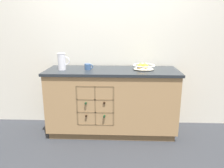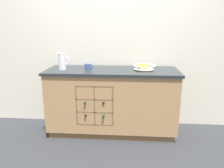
{
  "view_description": "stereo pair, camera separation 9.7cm",
  "coord_description": "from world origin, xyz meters",
  "views": [
    {
      "loc": [
        0.12,
        -2.85,
        1.45
      ],
      "look_at": [
        0.0,
        0.0,
        0.7
      ],
      "focal_mm": 35.0,
      "sensor_mm": 36.0,
      "label": 1
    },
    {
      "loc": [
        0.22,
        -2.84,
        1.45
      ],
      "look_at": [
        0.0,
        0.0,
        0.7
      ],
      "focal_mm": 35.0,
      "sensor_mm": 36.0,
      "label": 2
    }
  ],
  "objects": [
    {
      "name": "ceramic_mug",
      "position": [
        -0.32,
        -0.0,
        0.93
      ],
      "size": [
        0.12,
        0.08,
        0.08
      ],
      "color": "#385684",
      "rests_on": "kitchen_island"
    },
    {
      "name": "kitchen_island",
      "position": [
        -0.0,
        -0.0,
        0.46
      ],
      "size": [
        1.76,
        0.64,
        0.9
      ],
      "color": "brown",
      "rests_on": "ground_plane"
    },
    {
      "name": "ground_plane",
      "position": [
        0.0,
        0.0,
        0.0
      ],
      "size": [
        14.0,
        14.0,
        0.0
      ],
      "primitive_type": "plane",
      "color": "#2D3035"
    },
    {
      "name": "back_wall",
      "position": [
        0.0,
        0.36,
        1.27
      ],
      "size": [
        4.4,
        0.06,
        2.55
      ],
      "primitive_type": "cube",
      "color": "silver",
      "rests_on": "ground_plane"
    },
    {
      "name": "white_pitcher",
      "position": [
        -0.66,
        -0.03,
        1.01
      ],
      "size": [
        0.16,
        0.11,
        0.22
      ],
      "color": "white",
      "rests_on": "kitchen_island"
    },
    {
      "name": "fruit_bowl",
      "position": [
        0.42,
        0.02,
        0.94
      ],
      "size": [
        0.29,
        0.29,
        0.09
      ],
      "color": "silver",
      "rests_on": "kitchen_island"
    }
  ]
}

